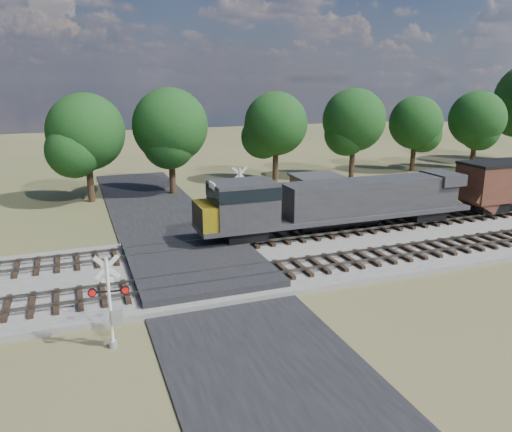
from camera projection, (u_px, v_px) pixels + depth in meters
name	position (u px, v px, depth m)	size (l,w,h in m)	color
ground	(199.00, 273.00, 26.40)	(160.00, 160.00, 0.00)	#474E2A
ballast_bed	(358.00, 246.00, 30.18)	(140.00, 10.00, 0.30)	gray
road	(199.00, 272.00, 26.39)	(7.00, 60.00, 0.08)	black
crossing_panel	(197.00, 264.00, 26.77)	(7.00, 9.00, 0.62)	#262628
track_near	(268.00, 271.00, 25.54)	(140.00, 2.60, 0.33)	black
track_far	(237.00, 242.00, 30.05)	(140.00, 2.60, 0.33)	black
crossing_signal_near	(112.00, 310.00, 18.69)	(1.50, 0.36, 3.74)	silver
crossing_signal_far	(239.00, 202.00, 34.19)	(1.70, 0.42, 4.24)	silver
equipment_shed	(317.00, 191.00, 39.68)	(3.93, 3.93, 2.56)	#452E1D
treeline	(210.00, 117.00, 45.34)	(82.29, 10.34, 11.90)	black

